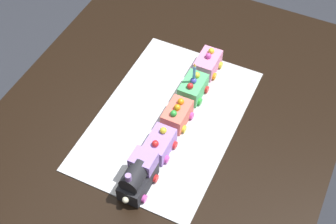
# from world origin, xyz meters

# --- Properties ---
(dining_table) EXTENTS (1.40, 1.00, 0.74)m
(dining_table) POSITION_xyz_m (0.00, 0.00, 0.63)
(dining_table) COLOR black
(dining_table) RESTS_ON ground
(cake_board) EXTENTS (0.60, 0.40, 0.00)m
(cake_board) POSITION_xyz_m (0.05, -0.01, 0.74)
(cake_board) COLOR silver
(cake_board) RESTS_ON dining_table
(cake_locomotive) EXTENTS (0.14, 0.08, 0.12)m
(cake_locomotive) POSITION_xyz_m (-0.19, -0.03, 0.79)
(cake_locomotive) COLOR #232328
(cake_locomotive) RESTS_ON cake_board
(cake_car_tanker_lavender) EXTENTS (0.10, 0.08, 0.07)m
(cake_car_tanker_lavender) POSITION_xyz_m (-0.07, -0.03, 0.77)
(cake_car_tanker_lavender) COLOR #AD84E0
(cake_car_tanker_lavender) RESTS_ON cake_board
(cake_car_gondola_coral) EXTENTS (0.10, 0.08, 0.07)m
(cake_car_gondola_coral) POSITION_xyz_m (0.05, -0.03, 0.77)
(cake_car_gondola_coral) COLOR #F27260
(cake_car_gondola_coral) RESTS_ON cake_board
(cake_car_flatbed_mint_green) EXTENTS (0.10, 0.08, 0.07)m
(cake_car_flatbed_mint_green) POSITION_xyz_m (0.17, -0.03, 0.77)
(cake_car_flatbed_mint_green) COLOR #59CC7A
(cake_car_flatbed_mint_green) RESTS_ON cake_board
(cake_car_caboose_bubblegum) EXTENTS (0.10, 0.08, 0.07)m
(cake_car_caboose_bubblegum) POSITION_xyz_m (0.29, -0.03, 0.77)
(cake_car_caboose_bubblegum) COLOR pink
(cake_car_caboose_bubblegum) RESTS_ON cake_board
(birthday_candle) EXTENTS (0.01, 0.01, 0.06)m
(birthday_candle) POSITION_xyz_m (0.17, -0.03, 0.85)
(birthday_candle) COLOR #4CA5E5
(birthday_candle) RESTS_ON cake_car_flatbed_mint_green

